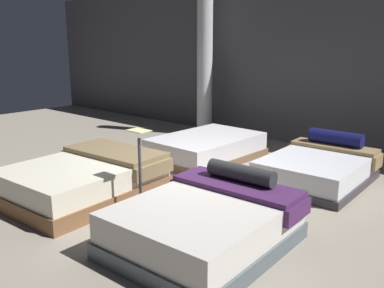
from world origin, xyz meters
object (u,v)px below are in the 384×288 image
at_px(bed_2, 206,148).
at_px(price_sign, 140,184).
at_px(support_pillar, 205,62).
at_px(bed_0, 85,179).
at_px(bed_3, 318,168).
at_px(bed_1, 206,223).

relative_size(bed_2, price_sign, 1.89).
relative_size(bed_2, support_pillar, 0.62).
distance_m(bed_0, bed_3, 3.66).
height_order(bed_0, price_sign, price_sign).
bearing_deg(bed_2, bed_3, 5.25).
bearing_deg(bed_2, support_pillar, 132.09).
distance_m(bed_3, price_sign, 3.04).
height_order(price_sign, support_pillar, support_pillar).
xyz_separation_m(bed_1, support_pillar, (-3.60, 4.40, 1.48)).
bearing_deg(bed_0, support_pillar, 103.48).
relative_size(bed_1, bed_3, 1.01).
relative_size(bed_1, price_sign, 1.71).
bearing_deg(price_sign, bed_0, -178.45).
height_order(bed_0, bed_3, bed_3).
height_order(bed_1, price_sign, price_sign).
height_order(bed_2, bed_3, bed_3).
height_order(bed_0, bed_1, bed_1).
height_order(bed_1, support_pillar, support_pillar).
distance_m(bed_0, bed_2, 2.72).
bearing_deg(support_pillar, price_sign, -60.34).
relative_size(bed_1, support_pillar, 0.56).
xyz_separation_m(bed_3, support_pillar, (-3.60, 1.52, 1.51)).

